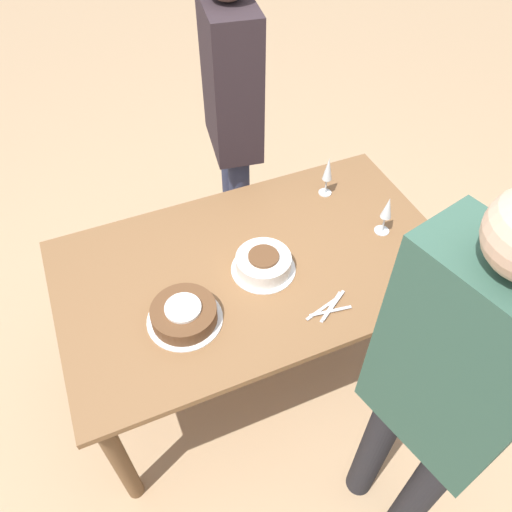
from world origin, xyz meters
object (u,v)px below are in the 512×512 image
wine_glass_near (387,210)px  person_watching (232,107)px  cake_front_chocolate (184,314)px  wine_glass_far (328,171)px  person_cutting (446,387)px  cake_center_white (263,263)px

wine_glass_near → person_watching: person_watching is taller
cake_front_chocolate → person_watching: bearing=58.5°
wine_glass_near → person_watching: 0.89m
wine_glass_far → person_cutting: (-0.28, -1.16, 0.18)m
cake_center_white → person_watching: 0.84m
cake_center_white → wine_glass_far: bearing=35.1°
person_cutting → person_watching: size_ratio=1.03×
cake_front_chocolate → wine_glass_far: size_ratio=1.41×
cake_center_white → wine_glass_near: (0.58, 0.00, 0.09)m
wine_glass_far → person_watching: size_ratio=0.12×
person_cutting → wine_glass_near: bearing=-38.9°
cake_front_chocolate → wine_glass_near: (0.95, 0.12, 0.09)m
wine_glass_near → person_cutting: size_ratio=0.11×
wine_glass_far → person_cutting: bearing=-103.7°
wine_glass_near → cake_center_white: bearing=-179.9°
person_cutting → cake_center_white: bearing=-1.2°
wine_glass_near → cake_front_chocolate: bearing=-173.1°
wine_glass_near → wine_glass_far: 0.34m
person_watching → wine_glass_near: bearing=36.1°
person_watching → cake_front_chocolate: bearing=-22.4°
cake_center_white → person_watching: person_watching is taller
wine_glass_near → person_watching: (-0.40, 0.78, 0.15)m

